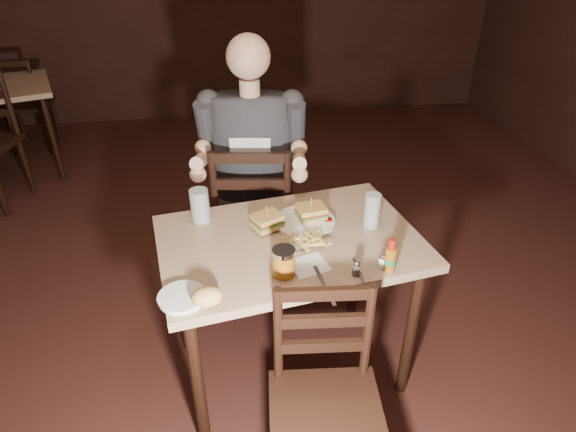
{
  "coord_description": "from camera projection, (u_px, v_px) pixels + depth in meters",
  "views": [
    {
      "loc": [
        -0.03,
        -1.86,
        1.89
      ],
      "look_at": [
        0.22,
        -0.18,
        0.85
      ],
      "focal_mm": 30.0,
      "sensor_mm": 36.0,
      "label": 1
    }
  ],
  "objects": [
    {
      "name": "dinner_plate",
      "position": [
        305.0,
        223.0,
        2.09
      ],
      "size": [
        0.29,
        0.29,
        0.01
      ],
      "primitive_type": "cylinder",
      "rotation": [
        0.0,
        0.0,
        0.16
      ],
      "color": "white",
      "rests_on": "main_table"
    },
    {
      "name": "fries_pile",
      "position": [
        306.0,
        239.0,
        1.94
      ],
      "size": [
        0.25,
        0.19,
        0.04
      ],
      "primitive_type": null,
      "rotation": [
        0.0,
        0.0,
        0.16
      ],
      "color": "#F4D977",
      "rests_on": "dinner_plate"
    },
    {
      "name": "sandwich_right",
      "position": [
        311.0,
        208.0,
        2.08
      ],
      "size": [
        0.13,
        0.12,
        0.1
      ],
      "primitive_type": null,
      "rotation": [
        0.0,
        0.0,
        0.16
      ],
      "color": "#DDAF59",
      "rests_on": "dinner_plate"
    },
    {
      "name": "syrup_dispenser",
      "position": [
        284.0,
        262.0,
        1.76
      ],
      "size": [
        0.1,
        0.1,
        0.11
      ],
      "primitive_type": null,
      "rotation": [
        0.0,
        0.0,
        0.16
      ],
      "color": "#8A4D0F",
      "rests_on": "main_table"
    },
    {
      "name": "sandwich_left",
      "position": [
        267.0,
        217.0,
        2.02
      ],
      "size": [
        0.14,
        0.14,
        0.1
      ],
      "primitive_type": null,
      "rotation": [
        0.0,
        0.0,
        0.43
      ],
      "color": "#DDAF59",
      "rests_on": "dinner_plate"
    },
    {
      "name": "glass_left",
      "position": [
        200.0,
        206.0,
        2.08
      ],
      "size": [
        0.09,
        0.09,
        0.15
      ],
      "primitive_type": "cylinder",
      "rotation": [
        0.0,
        0.0,
        0.16
      ],
      "color": "silver",
      "rests_on": "main_table"
    },
    {
      "name": "main_table",
      "position": [
        290.0,
        257.0,
        2.05
      ],
      "size": [
        1.16,
        0.87,
        0.77
      ],
      "rotation": [
        0.0,
        0.0,
        0.16
      ],
      "color": "tan",
      "rests_on": "ground"
    },
    {
      "name": "room_shell",
      "position": [
        223.0,
        74.0,
        1.83
      ],
      "size": [
        7.0,
        7.0,
        7.0
      ],
      "color": "black",
      "rests_on": "ground"
    },
    {
      "name": "knife",
      "position": [
        324.0,
        285.0,
        1.73
      ],
      "size": [
        0.04,
        0.22,
        0.01
      ],
      "primitive_type": "cube",
      "rotation": [
        0.0,
        0.0,
        0.11
      ],
      "color": "silver",
      "rests_on": "napkin"
    },
    {
      "name": "side_plate",
      "position": [
        182.0,
        298.0,
        1.67
      ],
      "size": [
        0.19,
        0.19,
        0.01
      ],
      "primitive_type": "cylinder",
      "rotation": [
        0.0,
        0.0,
        0.16
      ],
      "color": "white",
      "rests_on": "main_table"
    },
    {
      "name": "diner",
      "position": [
        251.0,
        137.0,
        2.39
      ],
      "size": [
        0.62,
        0.52,
        0.97
      ],
      "primitive_type": null,
      "rotation": [
        0.0,
        0.0,
        -0.15
      ],
      "color": "#303135",
      "rests_on": "chair_far"
    },
    {
      "name": "bread_roll",
      "position": [
        207.0,
        297.0,
        1.62
      ],
      "size": [
        0.12,
        0.1,
        0.06
      ],
      "primitive_type": "ellipsoid",
      "rotation": [
        0.0,
        0.0,
        0.16
      ],
      "color": "#DFB264",
      "rests_on": "side_plate"
    },
    {
      "name": "fork",
      "position": [
        358.0,
        270.0,
        1.81
      ],
      "size": [
        0.01,
        0.14,
        0.0
      ],
      "primitive_type": "cube",
      "rotation": [
        0.0,
        0.0,
        -0.02
      ],
      "color": "silver",
      "rests_on": "napkin"
    },
    {
      "name": "napkin",
      "position": [
        309.0,
        265.0,
        1.84
      ],
      "size": [
        0.17,
        0.16,
        0.0
      ],
      "primitive_type": "cube",
      "rotation": [
        0.0,
        0.0,
        0.26
      ],
      "color": "white",
      "rests_on": "main_table"
    },
    {
      "name": "glass_right",
      "position": [
        372.0,
        211.0,
        2.04
      ],
      "size": [
        0.08,
        0.08,
        0.15
      ],
      "primitive_type": "cylinder",
      "rotation": [
        0.0,
        0.0,
        0.16
      ],
      "color": "silver",
      "rests_on": "main_table"
    },
    {
      "name": "hot_sauce",
      "position": [
        391.0,
        255.0,
        1.78
      ],
      "size": [
        0.05,
        0.05,
        0.14
      ],
      "primitive_type": null,
      "rotation": [
        0.0,
        0.0,
        0.16
      ],
      "color": "#8A4D0F",
      "rests_on": "main_table"
    },
    {
      "name": "ketchup_dollop",
      "position": [
        328.0,
        219.0,
        2.09
      ],
      "size": [
        0.05,
        0.05,
        0.01
      ],
      "primitive_type": "ellipsoid",
      "rotation": [
        0.0,
        0.0,
        0.16
      ],
      "color": "maroon",
      "rests_on": "dinner_plate"
    },
    {
      "name": "pepper_shaker",
      "position": [
        356.0,
        269.0,
        1.78
      ],
      "size": [
        0.04,
        0.04,
        0.06
      ],
      "primitive_type": null,
      "rotation": [
        0.0,
        0.0,
        0.16
      ],
      "color": "#38332D",
      "rests_on": "main_table"
    },
    {
      "name": "chair_far",
      "position": [
        255.0,
        217.0,
        2.69
      ],
      "size": [
        0.52,
        0.55,
        0.97
      ],
      "primitive_type": null,
      "rotation": [
        0.0,
        0.0,
        2.99
      ],
      "color": "black",
      "rests_on": "ground"
    },
    {
      "name": "chair_near",
      "position": [
        327.0,
        416.0,
        1.67
      ],
      "size": [
        0.44,
        0.47,
        0.86
      ],
      "primitive_type": null,
      "rotation": [
        0.0,
        0.0,
        -0.1
      ],
      "color": "black",
      "rests_on": "ground"
    },
    {
      "name": "salt_shaker",
      "position": [
        382.0,
        262.0,
        1.81
      ],
      "size": [
        0.04,
        0.04,
        0.06
      ],
      "primitive_type": null,
      "rotation": [
        0.0,
        0.0,
        0.16
      ],
      "color": "white",
      "rests_on": "main_table"
    },
    {
      "name": "bg_chair_far",
      "position": [
        27.0,
        104.0,
        4.49
      ],
      "size": [
        0.41,
        0.45,
        0.88
      ],
      "primitive_type": null,
      "rotation": [
        0.0,
        0.0,
        3.15
      ],
      "color": "black",
      "rests_on": "ground"
    }
  ]
}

